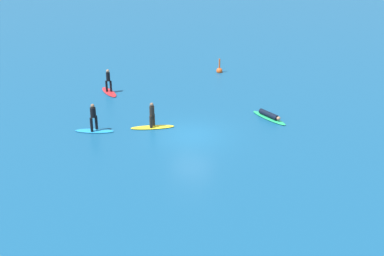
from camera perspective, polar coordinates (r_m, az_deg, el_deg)
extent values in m
plane|color=navy|center=(33.26, 0.00, -0.79)|extent=(120.00, 120.00, 0.00)
ellipsoid|color=#1E8CD1|center=(34.35, -10.44, -0.29)|extent=(2.56, 1.48, 0.08)
cylinder|color=black|center=(34.29, -10.26, 0.59)|extent=(0.23, 0.23, 0.92)
cylinder|color=black|center=(34.01, -10.75, 0.35)|extent=(0.23, 0.23, 0.92)
cylinder|color=black|center=(33.85, -10.60, 1.67)|extent=(0.46, 0.46, 0.63)
sphere|color=brown|center=(33.69, -10.66, 2.36)|extent=(0.31, 0.31, 0.24)
ellipsoid|color=yellow|center=(34.38, -4.28, 0.09)|extent=(2.76, 1.99, 0.09)
cylinder|color=black|center=(34.07, -4.43, 0.69)|extent=(0.28, 0.28, 0.81)
cylinder|color=black|center=(34.34, -4.17, 0.89)|extent=(0.28, 0.28, 0.81)
cylinder|color=black|center=(33.93, -4.34, 1.88)|extent=(0.43, 0.43, 0.60)
sphere|color=brown|center=(33.77, -4.36, 2.54)|extent=(0.32, 0.32, 0.23)
ellipsoid|color=#23B266|center=(36.06, 8.29, 1.09)|extent=(2.93, 2.07, 0.11)
cylinder|color=black|center=(36.00, 8.25, 1.46)|extent=(1.55, 1.11, 0.36)
sphere|color=#A37556|center=(35.41, 9.29, 1.02)|extent=(0.35, 0.35, 0.26)
ellipsoid|color=red|center=(40.86, -8.91, 3.85)|extent=(2.35, 2.06, 0.11)
cylinder|color=black|center=(40.73, -9.17, 4.47)|extent=(0.23, 0.23, 0.84)
cylinder|color=black|center=(40.67, -8.73, 4.47)|extent=(0.23, 0.23, 0.84)
cylinder|color=black|center=(40.46, -9.02, 5.47)|extent=(0.42, 0.42, 0.66)
sphere|color=#A37556|center=(40.32, -9.06, 6.08)|extent=(0.34, 0.34, 0.24)
sphere|color=#E55119|center=(45.11, 2.96, 6.16)|extent=(0.52, 0.52, 0.52)
cylinder|color=#E55119|center=(44.97, 2.97, 6.72)|extent=(0.12, 0.12, 1.18)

